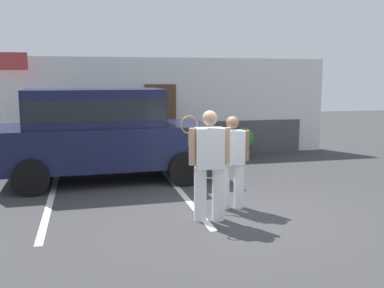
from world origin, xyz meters
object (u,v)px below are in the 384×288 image
at_px(tennis_player_man, 209,164).
at_px(flag_pole, 5,86).
at_px(potted_plant_by_porch, 243,141).
at_px(tennis_player_woman, 232,161).
at_px(parked_suv, 102,130).

height_order(tennis_player_man, flag_pole, flag_pole).
bearing_deg(flag_pole, potted_plant_by_porch, -4.66).
distance_m(tennis_player_man, tennis_player_woman, 0.81).
distance_m(tennis_player_woman, potted_plant_by_porch, 4.90).
xyz_separation_m(parked_suv, flag_pole, (-2.32, 2.33, 0.92)).
relative_size(tennis_player_man, potted_plant_by_porch, 2.02).
distance_m(parked_suv, potted_plant_by_porch, 4.44).
distance_m(tennis_player_man, flag_pole, 6.90).
distance_m(parked_suv, tennis_player_woman, 3.45).
xyz_separation_m(tennis_player_man, tennis_player_woman, (0.57, 0.57, -0.09)).
height_order(tennis_player_man, potted_plant_by_porch, tennis_player_man).
height_order(tennis_player_woman, flag_pole, flag_pole).
bearing_deg(parked_suv, potted_plant_by_porch, 23.13).
bearing_deg(tennis_player_man, flag_pole, -49.18).
height_order(parked_suv, potted_plant_by_porch, parked_suv).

